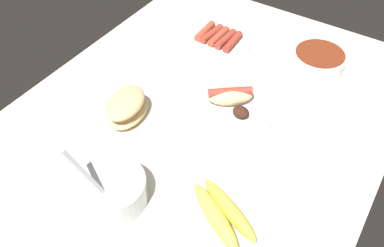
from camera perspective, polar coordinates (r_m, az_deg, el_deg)
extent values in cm
cube|color=silver|center=(106.49, 0.87, 0.15)|extent=(120.00, 90.00, 3.00)
cylinder|color=white|center=(109.20, 5.23, 2.85)|extent=(25.99, 25.99, 1.00)
ellipsoid|color=#E5C689|center=(107.37, 5.33, 3.89)|extent=(12.15, 13.12, 4.40)
cylinder|color=#9E3828|center=(106.56, 5.37, 4.37)|extent=(8.96, 10.41, 2.40)
ellipsoid|color=#381E14|center=(104.34, 6.81, 1.58)|extent=(3.77, 4.54, 2.80)
cylinder|color=silver|center=(89.03, -10.95, -9.08)|extent=(14.42, 14.42, 6.37)
cylinder|color=beige|center=(88.00, -11.06, -8.61)|extent=(12.69, 12.69, 2.87)
cube|color=#B7B7BC|center=(83.89, -13.90, -7.62)|extent=(2.43, 10.04, 13.42)
cylinder|color=white|center=(124.89, 17.17, 8.38)|extent=(15.51, 15.51, 4.99)
cylinder|color=maroon|center=(123.68, 17.38, 9.14)|extent=(13.96, 13.96, 1.00)
cylinder|color=white|center=(131.04, 3.68, 11.41)|extent=(20.78, 20.78, 1.00)
cylinder|color=#AD472D|center=(132.30, 1.80, 12.74)|extent=(9.77, 2.65, 2.31)
cylinder|color=#9E3828|center=(131.18, 2.75, 12.38)|extent=(9.87, 3.23, 2.31)
cylinder|color=#AD472D|center=(130.10, 3.72, 12.01)|extent=(9.75, 2.59, 2.31)
cylinder|color=#9E3828|center=(129.06, 4.69, 11.64)|extent=(9.77, 2.65, 2.31)
cylinder|color=#9E3828|center=(128.07, 5.68, 11.25)|extent=(9.79, 2.75, 2.31)
ellipsoid|color=#E5C689|center=(105.76, -8.80, 1.61)|extent=(14.32, 10.52, 3.60)
ellipsoid|color=#DBB77A|center=(102.95, -9.25, 2.81)|extent=(14.45, 10.78, 3.60)
ellipsoid|color=#E5D14C|center=(85.66, 3.32, -12.83)|extent=(12.08, 16.99, 3.75)
ellipsoid|color=gold|center=(86.79, 5.25, -11.82)|extent=(10.19, 17.17, 3.71)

